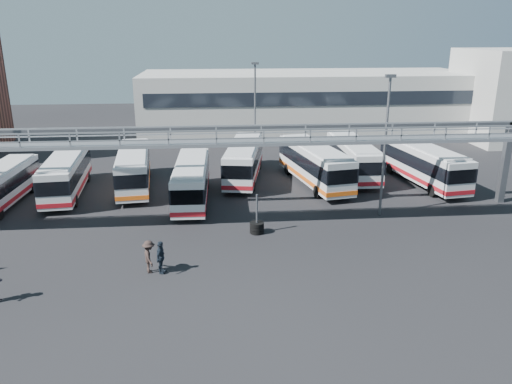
{
  "coord_description": "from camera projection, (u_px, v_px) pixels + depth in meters",
  "views": [
    {
      "loc": [
        -0.27,
        -26.89,
        12.99
      ],
      "look_at": [
        2.67,
        6.0,
        2.35
      ],
      "focal_mm": 35.0,
      "sensor_mm": 36.0,
      "label": 1
    }
  ],
  "objects": [
    {
      "name": "ground",
      "position": [
        220.0,
        262.0,
        29.5
      ],
      "size": [
        140.0,
        140.0,
        0.0
      ],
      "primitive_type": "plane",
      "color": "black",
      "rests_on": "ground"
    },
    {
      "name": "gantry",
      "position": [
        217.0,
        149.0,
        33.37
      ],
      "size": [
        51.4,
        5.15,
        7.1
      ],
      "color": "#92949A",
      "rests_on": "ground"
    },
    {
      "name": "warehouse",
      "position": [
        305.0,
        104.0,
        65.31
      ],
      "size": [
        42.0,
        14.0,
        8.0
      ],
      "primitive_type": "cube",
      "color": "#9E9E99",
      "rests_on": "ground"
    },
    {
      "name": "light_pole_mid",
      "position": [
        386.0,
        139.0,
        35.39
      ],
      "size": [
        0.7,
        0.35,
        10.21
      ],
      "color": "#4C4F54",
      "rests_on": "ground"
    },
    {
      "name": "light_pole_back",
      "position": [
        255.0,
        109.0,
        48.93
      ],
      "size": [
        0.7,
        0.35,
        10.21
      ],
      "color": "#4C4F54",
      "rests_on": "ground"
    },
    {
      "name": "bus_1",
      "position": [
        1.0,
        185.0,
        38.57
      ],
      "size": [
        2.69,
        10.14,
        3.06
      ],
      "rotation": [
        0.0,
        0.0,
        -0.04
      ],
      "color": "silver",
      "rests_on": "ground"
    },
    {
      "name": "bus_2",
      "position": [
        66.0,
        173.0,
        41.24
      ],
      "size": [
        3.47,
        11.07,
        3.31
      ],
      "rotation": [
        0.0,
        0.0,
        0.09
      ],
      "color": "silver",
      "rests_on": "ground"
    },
    {
      "name": "bus_3",
      "position": [
        134.0,
        167.0,
        42.92
      ],
      "size": [
        3.67,
        11.21,
        3.34
      ],
      "rotation": [
        0.0,
        0.0,
        0.1
      ],
      "color": "silver",
      "rests_on": "ground"
    },
    {
      "name": "bus_4",
      "position": [
        192.0,
        180.0,
        39.51
      ],
      "size": [
        2.75,
        10.77,
        3.25
      ],
      "rotation": [
        0.0,
        0.0,
        -0.03
      ],
      "color": "silver",
      "rests_on": "ground"
    },
    {
      "name": "bus_5",
      "position": [
        244.0,
        159.0,
        45.5
      ],
      "size": [
        4.47,
        11.5,
        3.41
      ],
      "rotation": [
        0.0,
        0.0,
        -0.17
      ],
      "color": "silver",
      "rests_on": "ground"
    },
    {
      "name": "bus_6",
      "position": [
        314.0,
        163.0,
        43.92
      ],
      "size": [
        4.79,
        11.89,
        3.52
      ],
      "rotation": [
        0.0,
        0.0,
        0.19
      ],
      "color": "silver",
      "rests_on": "ground"
    },
    {
      "name": "bus_7",
      "position": [
        353.0,
        157.0,
        46.55
      ],
      "size": [
        2.64,
        11.13,
        3.38
      ],
      "rotation": [
        0.0,
        0.0,
        -0.01
      ],
      "color": "silver",
      "rests_on": "ground"
    },
    {
      "name": "bus_8",
      "position": [
        423.0,
        163.0,
        44.16
      ],
      "size": [
        4.18,
        11.55,
        3.43
      ],
      "rotation": [
        0.0,
        0.0,
        0.14
      ],
      "color": "silver",
      "rests_on": "ground"
    },
    {
      "name": "pedestrian_c",
      "position": [
        149.0,
        257.0,
        27.96
      ],
      "size": [
        1.02,
        1.38,
        1.91
      ],
      "primitive_type": "imported",
      "rotation": [
        0.0,
        0.0,
        1.85
      ],
      "color": "#2C201D",
      "rests_on": "ground"
    },
    {
      "name": "pedestrian_d",
      "position": [
        161.0,
        257.0,
        27.86
      ],
      "size": [
        0.69,
        1.2,
        1.92
      ],
      "primitive_type": "imported",
      "rotation": [
        0.0,
        0.0,
        1.36
      ],
      "color": "black",
      "rests_on": "ground"
    },
    {
      "name": "tire_stack",
      "position": [
        257.0,
        227.0,
        33.6
      ],
      "size": [
        0.96,
        0.96,
        2.75
      ],
      "color": "black",
      "rests_on": "ground"
    }
  ]
}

